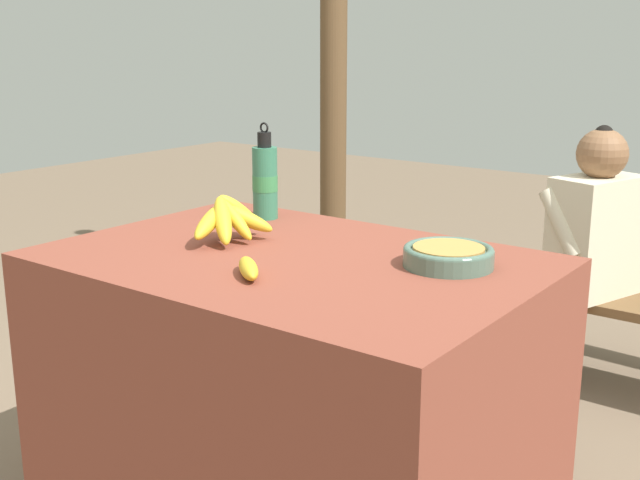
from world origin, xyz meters
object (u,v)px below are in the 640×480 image
Objects in this scene: water_bottle at (265,181)px; banana_bunch_green at (424,246)px; loose_banana_front at (248,268)px; wooden_bench at (523,292)px; banana_bunch_ripe at (229,218)px; serving_bowl at (448,255)px; seated_vendor at (584,241)px; support_post_near at (334,29)px.

banana_bunch_green is (-0.04, 1.09, -0.45)m from water_bottle.
loose_banana_front is 0.08× the size of wooden_bench.
loose_banana_front is 0.54× the size of banana_bunch_green.
wooden_bench is (0.05, 1.59, -0.47)m from loose_banana_front.
wooden_bench is at bearing -0.32° from banana_bunch_green.
banana_bunch_green is (-0.41, 1.60, -0.35)m from loose_banana_front.
loose_banana_front is at bearing -53.22° from water_bottle.
serving_bowl is (0.60, 0.14, -0.04)m from banana_bunch_ripe.
wooden_bench is at bearing 14.16° from seated_vendor.
seated_vendor is (0.54, 1.36, -0.26)m from banana_bunch_ripe.
loose_banana_front is (0.27, -0.22, -0.05)m from banana_bunch_ripe.
serving_bowl is 0.08× the size of support_post_near.
support_post_near reaches higher than seated_vendor.
seated_vendor is at bearing -4.33° from wooden_bench.
wooden_bench is at bearing 68.65° from water_bottle.
loose_banana_front is 0.14× the size of seated_vendor.
wooden_bench is at bearing 103.32° from serving_bowl.
banana_bunch_ripe reaches higher than banana_bunch_green.
water_bottle reaches higher than wooden_bench.
water_bottle is 1.64m from support_post_near.
banana_bunch_ripe is 0.16× the size of wooden_bench.
banana_bunch_ripe is at bearing -102.79° from wooden_bench.
support_post_near is at bearing 5.64° from seated_vendor.
serving_bowl reaches higher than wooden_bench.
serving_bowl is 1.49m from banana_bunch_green.
wooden_bench is 0.65× the size of support_post_near.
banana_bunch_ripe is at bearing -83.86° from banana_bunch_green.
water_bottle is (-0.72, 0.15, 0.09)m from serving_bowl.
support_post_near is (-0.85, 1.68, 0.52)m from banana_bunch_ripe.
banana_bunch_ripe is at bearing -68.55° from water_bottle.
serving_bowl is 0.83× the size of banana_bunch_green.
banana_bunch_ripe is 1.05× the size of banana_bunch_green.
seated_vendor reaches higher than banana_bunch_green.
loose_banana_front is at bearing -75.46° from banana_bunch_green.
serving_bowl is 1.24m from seated_vendor.
water_bottle is at bearing -111.35° from wooden_bench.
support_post_near reaches higher than loose_banana_front.
seated_vendor reaches higher than loose_banana_front.
banana_bunch_ripe is 1.50m from wooden_bench.
support_post_near reaches higher than banana_bunch_ripe.
water_bottle reaches higher than loose_banana_front.
serving_bowl is 0.13× the size of wooden_bench.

